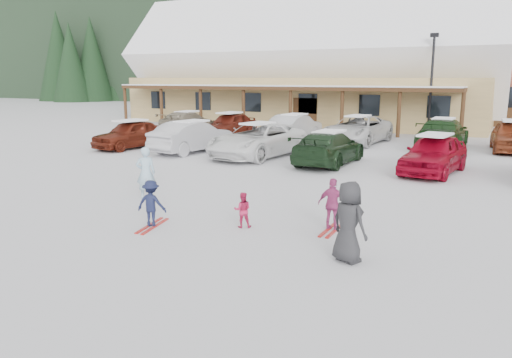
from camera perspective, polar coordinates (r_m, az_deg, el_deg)
The scene contains 23 objects.
ground at distance 12.63m, azimuth -3.29°, elevation -5.13°, with size 160.00×160.00×0.00m, color silver.
day_lodge at distance 41.27m, azimuth 5.64°, elevation 11.92°, with size 29.12×12.50×10.38m.
lamp_post at distance 33.75m, azimuth 19.43°, elevation 10.78°, with size 0.50×0.25×6.32m.
conifer_0 at distance 51.69m, azimuth -11.77°, elevation 13.58°, with size 4.40×4.40×10.20m.
conifer_2 at distance 63.76m, azimuth -7.77°, elevation 14.30°, with size 5.28×5.28×12.24m.
adult_skier at distance 15.41m, azimuth -12.49°, elevation 0.69°, with size 0.58×0.38×1.59m, color #9EC4D9.
toddler_red at distance 12.22m, azimuth -1.55°, elevation -3.55°, with size 0.43×0.33×0.88m, color #C01F4C.
child_navy at distance 12.52m, azimuth -11.87°, elevation -2.76°, with size 0.75×0.43×1.16m, color #141A39.
skis_child_navy at distance 12.67m, azimuth -11.76°, elevation -5.25°, with size 0.20×1.40×0.03m, color red.
child_magenta at distance 12.09m, azimuth 8.78°, elevation -2.89°, with size 0.75×0.31×1.27m, color #AF3976.
skis_child_magenta at distance 12.26m, azimuth 8.69°, elevation -5.71°, with size 0.20×1.40×0.03m, color red.
bystander_dark at distance 10.04m, azimuth 10.54°, elevation -4.85°, with size 0.80×0.52×1.64m, color #29292C.
parked_car_0 at distance 26.80m, azimuth -14.10°, elevation 4.98°, with size 1.72×4.26×1.45m, color #5F1D10.
parked_car_1 at distance 24.77m, azimuth -7.34°, elevation 4.82°, with size 1.63×4.67×1.54m, color #BAB9BF.
parked_car_2 at distance 23.09m, azimuth 0.21°, elevation 4.47°, with size 2.60×5.65×1.57m, color white.
parked_car_3 at distance 21.35m, azimuth 8.32°, elevation 3.54°, with size 1.96×4.82×1.40m, color black.
parked_car_4 at distance 20.26m, azimuth 19.67°, elevation 2.71°, with size 1.77×4.40×1.50m, color #A0071F.
parked_car_7 at distance 33.80m, azimuth -7.88°, elevation 6.47°, with size 1.98×4.87×1.41m, color gray.
parked_car_8 at distance 31.34m, azimuth -3.04°, elevation 6.24°, with size 1.75×4.35×1.48m, color #601C11.
parked_car_9 at distance 29.41m, azimuth 4.42°, elevation 5.91°, with size 1.61×4.62×1.52m, color #B3B4B8.
parked_car_10 at distance 28.43m, azimuth 11.51°, elevation 5.55°, with size 2.57×5.58×1.55m, color silver.
parked_car_11 at distance 27.43m, azimuth 20.55°, elevation 4.86°, with size 2.20×5.42×1.57m, color #173815.
parked_car_12 at distance 27.89m, azimuth 27.20°, elevation 4.40°, with size 1.83×4.54×1.55m, color brown.
Camera 1 is at (6.13, -10.44, 3.62)m, focal length 35.00 mm.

